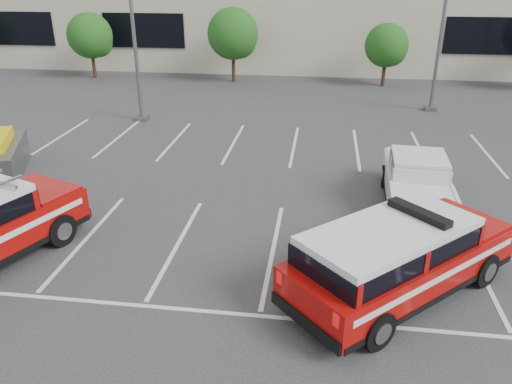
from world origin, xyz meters
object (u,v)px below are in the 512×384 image
Objects in this scene: tree_mid_left at (234,36)px; fire_chief_suv at (399,263)px; tree_left at (92,37)px; white_pickup at (417,190)px; tree_mid_right at (388,47)px; convention_building at (316,0)px; light_pole_mid at (445,10)px; light_pole_left at (132,13)px.

fire_chief_suv is (8.01, -23.59, -2.19)m from tree_mid_left.
white_pickup is (19.19, -18.83, -2.10)m from tree_left.
tree_mid_right is 0.69× the size of fire_chief_suv.
tree_left is at bearing 174.00° from fire_chief_suv.
tree_left is 0.91× the size of tree_mid_left.
convention_building is 5.86× the size of light_pole_mid.
tree_mid_right is (10.00, -0.00, -0.54)m from tree_mid_left.
white_pickup is (12.28, -8.78, -4.51)m from light_pole_left.
tree_left is 0.76× the size of fire_chief_suv.
light_pole_mid is at bearing -66.74° from convention_building.
tree_left is 29.74m from fire_chief_suv.
light_pole_left is at bearing 147.60° from white_pickup.
convention_building is 18.11m from tree_left.
tree_left is 10.00m from tree_mid_left.
light_pole_mid is (1.91, -6.05, 2.68)m from tree_mid_right.
tree_mid_left is 10.73m from light_pole_left.
fire_chief_suv is 4.92m from white_pickup.
fire_chief_suv is at bearing -94.82° from tree_mid_right.
fire_chief_suv is (11.10, -13.55, -4.33)m from light_pole_left.
convention_building is at bearing 113.26° from light_pole_mid.
tree_mid_right is 18.93m from white_pickup.
convention_building is 33.76m from fire_chief_suv.
tree_mid_left is 13.53m from light_pole_mid.
tree_left is 0.43× the size of light_pole_left.
light_pole_left is 15.76m from white_pickup.
white_pickup is at bearing -102.02° from light_pole_mid.
light_pole_mid is 1.76× the size of fire_chief_suv.
white_pickup is (-0.81, -18.83, -1.83)m from tree_mid_right.
convention_building is 29.22m from white_pickup.
white_pickup is at bearing -81.86° from convention_building.
light_pole_left is (-3.09, -10.05, 2.14)m from tree_mid_left.
tree_left is at bearing 138.71° from white_pickup.
convention_building is at bearing 33.05° from tree_left.
tree_mid_right is 0.39× the size of light_pole_left.
fire_chief_suv is at bearing -50.67° from light_pole_left.
tree_mid_left reaches higher than fire_chief_suv.
tree_mid_right is 16.72m from light_pole_left.
tree_mid_left is at bearing 155.39° from fire_chief_suv.
tree_mid_left is at bearing 153.08° from light_pole_mid.
tree_mid_left is at bearing 119.18° from white_pickup.
tree_left is 0.43× the size of light_pole_mid.
tree_left is 20.00m from tree_mid_right.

